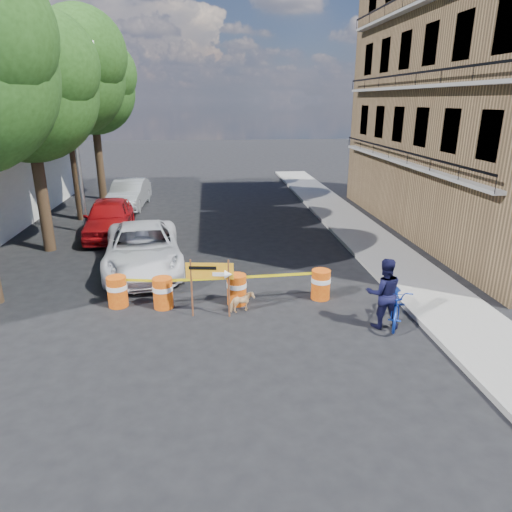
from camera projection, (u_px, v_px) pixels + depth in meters
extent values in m
plane|color=black|center=(229.00, 322.00, 12.25)|extent=(120.00, 120.00, 0.00)
cube|color=gray|center=(375.00, 246.00, 18.47)|extent=(2.40, 40.00, 0.15)
cube|color=#93724B|center=(505.00, 92.00, 19.00)|extent=(8.00, 16.00, 12.00)
cylinder|color=#332316|center=(41.00, 191.00, 17.40)|extent=(0.44, 0.44, 4.76)
sphere|color=#204614|center=(26.00, 92.00, 16.24)|extent=(5.00, 5.00, 5.00)
sphere|color=#204614|center=(43.00, 65.00, 15.58)|extent=(3.75, 3.75, 3.75)
sphere|color=#204614|center=(14.00, 111.00, 16.98)|extent=(3.50, 3.50, 3.50)
cylinder|color=#332316|center=(76.00, 166.00, 22.01)|extent=(0.44, 0.44, 5.32)
sphere|color=#204614|center=(65.00, 77.00, 20.72)|extent=(5.40, 5.40, 5.40)
sphere|color=#204614|center=(80.00, 54.00, 20.00)|extent=(4.05, 4.05, 4.05)
sphere|color=#204614|center=(53.00, 95.00, 21.52)|extent=(3.78, 3.78, 3.78)
cylinder|color=#332316|center=(99.00, 158.00, 26.78)|extent=(0.44, 0.44, 4.93)
sphere|color=#204614|center=(92.00, 91.00, 25.59)|extent=(4.80, 4.80, 4.80)
sphere|color=#204614|center=(104.00, 74.00, 24.93)|extent=(3.60, 3.60, 3.60)
sphere|color=#204614|center=(83.00, 104.00, 26.31)|extent=(3.36, 3.36, 3.36)
cylinder|color=gray|center=(75.00, 142.00, 19.30)|extent=(0.16, 0.16, 8.00)
cylinder|color=gray|center=(76.00, 41.00, 18.09)|extent=(1.00, 0.12, 0.12)
cube|color=silver|center=(89.00, 42.00, 18.16)|extent=(0.35, 0.18, 0.12)
cylinder|color=#D8420C|center=(117.00, 292.00, 13.09)|extent=(0.56, 0.56, 0.90)
cylinder|color=white|center=(117.00, 287.00, 13.04)|extent=(0.58, 0.58, 0.14)
cylinder|color=#D8420C|center=(163.00, 293.00, 13.00)|extent=(0.56, 0.56, 0.90)
cylinder|color=white|center=(163.00, 288.00, 12.95)|extent=(0.58, 0.58, 0.14)
cylinder|color=#D8420C|center=(237.00, 289.00, 13.24)|extent=(0.56, 0.56, 0.90)
cylinder|color=white|center=(237.00, 285.00, 13.19)|extent=(0.58, 0.58, 0.14)
cylinder|color=#D8420C|center=(321.00, 284.00, 13.60)|extent=(0.56, 0.56, 0.90)
cylinder|color=white|center=(321.00, 280.00, 13.55)|extent=(0.58, 0.58, 0.14)
cylinder|color=#592D19|center=(192.00, 288.00, 12.35)|extent=(0.05, 0.05, 1.66)
cylinder|color=#592D19|center=(229.00, 289.00, 12.32)|extent=(0.05, 0.05, 1.66)
cube|color=orange|center=(210.00, 271.00, 12.17)|extent=(1.28, 0.21, 0.46)
cube|color=white|center=(219.00, 274.00, 12.17)|extent=(0.37, 0.06, 0.11)
cone|color=white|center=(229.00, 274.00, 12.16)|extent=(0.23, 0.27, 0.24)
cube|color=black|center=(203.00, 268.00, 12.13)|extent=(0.73, 0.11, 0.09)
imported|color=black|center=(384.00, 293.00, 11.75)|extent=(0.99, 0.80, 1.89)
imported|color=#1433A3|center=(399.00, 285.00, 11.98)|extent=(1.11, 1.30, 2.10)
imported|color=#E9BD85|center=(242.00, 302.00, 12.77)|extent=(0.76, 0.55, 0.58)
imported|color=white|center=(143.00, 248.00, 15.91)|extent=(3.27, 5.84, 1.54)
imported|color=#A90E12|center=(109.00, 218.00, 19.85)|extent=(2.32, 4.92, 1.63)
imported|color=#B1B5B8|center=(129.00, 194.00, 25.10)|extent=(1.89, 4.77, 1.55)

